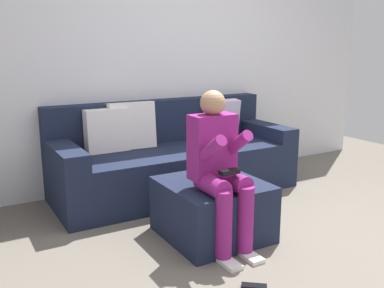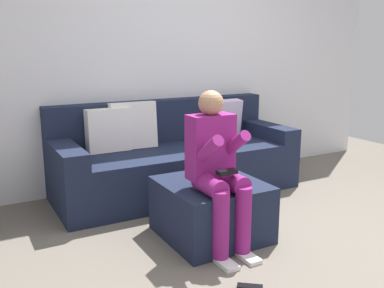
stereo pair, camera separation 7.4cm
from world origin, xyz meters
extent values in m
plane|color=#6B6359|center=(0.00, 0.00, 0.00)|extent=(6.72, 6.72, 0.00)
cube|color=silver|center=(0.00, 2.05, 1.26)|extent=(5.17, 0.10, 2.52)
cube|color=#192138|center=(-0.28, 1.56, 0.23)|extent=(2.35, 0.88, 0.45)
cube|color=#192138|center=(-0.28, 1.92, 0.67)|extent=(2.35, 0.18, 0.43)
cube|color=#192138|center=(-1.35, 1.56, 0.53)|extent=(0.21, 0.88, 0.15)
cube|color=#192138|center=(0.79, 1.56, 0.53)|extent=(0.21, 0.88, 0.15)
cube|color=white|center=(-0.90, 1.75, 0.65)|extent=(0.40, 0.16, 0.40)
cube|color=white|center=(-0.65, 1.76, 0.68)|extent=(0.45, 0.17, 0.45)
cube|color=silver|center=(0.37, 1.76, 0.66)|extent=(0.41, 0.17, 0.41)
cube|color=#192138|center=(-0.51, 0.55, 0.21)|extent=(0.71, 0.73, 0.43)
cube|color=#8C1E72|center=(-0.57, 0.46, 0.72)|extent=(0.32, 0.17, 0.46)
sphere|color=tan|center=(-0.57, 0.46, 1.03)|extent=(0.18, 0.18, 0.18)
cylinder|color=#8C1E72|center=(-0.66, 0.32, 0.49)|extent=(0.14, 0.29, 0.14)
cylinder|color=#8C1E72|center=(-0.66, 0.18, 0.26)|extent=(0.11, 0.11, 0.46)
cube|color=white|center=(-0.66, 0.12, 0.01)|extent=(0.10, 0.22, 0.03)
cylinder|color=#8C1E72|center=(-0.69, 0.33, 0.73)|extent=(0.08, 0.36, 0.28)
cylinder|color=#8C1E72|center=(-0.48, 0.32, 0.49)|extent=(0.14, 0.29, 0.14)
cylinder|color=#8C1E72|center=(-0.48, 0.18, 0.26)|extent=(0.11, 0.11, 0.46)
cube|color=white|center=(-0.48, 0.12, 0.01)|extent=(0.10, 0.22, 0.03)
cylinder|color=#8C1E72|center=(-0.46, 0.34, 0.74)|extent=(0.08, 0.32, 0.26)
cube|color=black|center=(-0.57, 0.25, 0.59)|extent=(0.14, 0.06, 0.03)
cube|color=black|center=(-0.69, -0.20, 0.01)|extent=(0.15, 0.14, 0.02)
camera|label=1|loc=(-2.16, -2.02, 1.41)|focal=40.29mm
camera|label=2|loc=(-2.10, -2.06, 1.41)|focal=40.29mm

